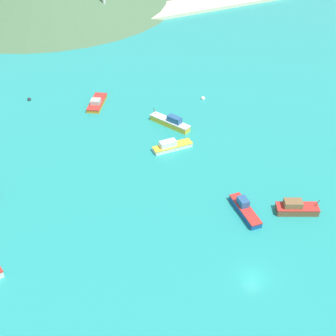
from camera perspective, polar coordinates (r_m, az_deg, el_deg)
ground at (r=91.52m, az=-0.05°, el=-0.57°), size 260.00×280.00×0.50m
fishing_boat_1 at (r=82.70m, az=9.69°, el=-5.18°), size 3.08×8.95×2.61m
fishing_boat_2 at (r=115.09m, az=-9.00°, el=8.19°), size 7.59×9.28×2.00m
fishing_boat_3 at (r=105.00m, az=0.36°, el=5.82°), size 6.35×10.42×3.01m
fishing_boat_6 at (r=84.81m, az=15.92°, el=-4.88°), size 7.94×5.73×2.91m
fishing_boat_7 at (r=97.24m, az=0.41°, el=2.81°), size 8.85×2.71×2.27m
buoy_0 at (r=121.35m, az=-17.15°, el=8.29°), size 0.95×0.95×0.95m
buoy_1 at (r=116.83m, az=4.45°, el=8.77°), size 1.10×1.10×1.10m
beach_strip at (r=164.81m, az=-14.27°, el=16.73°), size 247.00×15.22×1.20m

